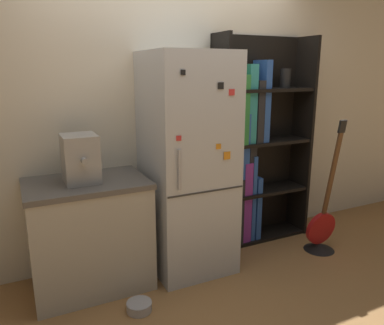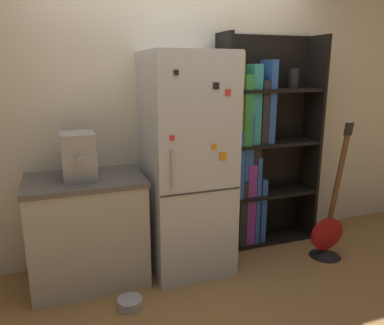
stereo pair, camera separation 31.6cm
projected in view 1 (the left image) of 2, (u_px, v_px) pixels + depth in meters
ground_plane at (193, 269)px, 3.23m from camera, size 16.00×16.00×0.00m
wall_back at (170, 113)px, 3.33m from camera, size 8.00×0.05×2.60m
refrigerator at (187, 164)px, 3.10m from camera, size 0.66×0.70×1.81m
bookshelf at (248, 151)px, 3.60m from camera, size 1.00×0.32×1.98m
kitchen_counter at (90, 234)px, 2.90m from camera, size 0.89×0.63×0.86m
espresso_machine at (80, 158)px, 2.74m from camera, size 0.25×0.34×0.35m
guitar at (321, 232)px, 3.52m from camera, size 0.32×0.30×1.26m
pet_bowl at (139, 306)px, 2.66m from camera, size 0.18×0.18×0.07m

